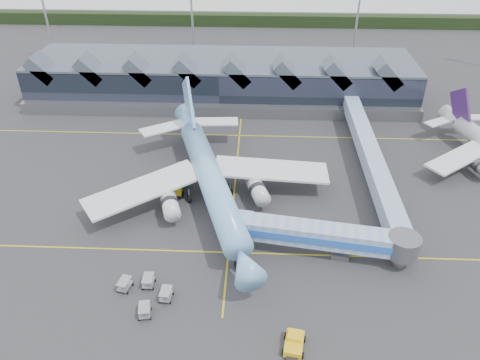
{
  "coord_description": "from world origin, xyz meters",
  "views": [
    {
      "loc": [
        3.93,
        -58.81,
        46.85
      ],
      "look_at": [
        1.18,
        3.68,
        5.0
      ],
      "focal_mm": 35.0,
      "sensor_mm": 36.0,
      "label": 1
    }
  ],
  "objects_px": {
    "fuel_truck": "(178,179)",
    "jet_bridge": "(334,238)",
    "pushback_tug": "(294,343)",
    "main_airliner": "(209,175)"
  },
  "relations": [
    {
      "from": "main_airliner",
      "to": "jet_bridge",
      "type": "bearing_deg",
      "value": -53.41
    },
    {
      "from": "jet_bridge",
      "to": "pushback_tug",
      "type": "bearing_deg",
      "value": -102.65
    },
    {
      "from": "fuel_truck",
      "to": "jet_bridge",
      "type": "bearing_deg",
      "value": -35.17
    },
    {
      "from": "main_airliner",
      "to": "fuel_truck",
      "type": "relative_size",
      "value": 5.48
    },
    {
      "from": "main_airliner",
      "to": "jet_bridge",
      "type": "xyz_separation_m",
      "value": [
        19.02,
        -13.62,
        -1.17
      ]
    },
    {
      "from": "main_airliner",
      "to": "fuel_truck",
      "type": "xyz_separation_m",
      "value": [
        -5.89,
        3.05,
        -2.95
      ]
    },
    {
      "from": "pushback_tug",
      "to": "main_airliner",
      "type": "bearing_deg",
      "value": 123.17
    },
    {
      "from": "main_airliner",
      "to": "fuel_truck",
      "type": "bearing_deg",
      "value": 134.82
    },
    {
      "from": "jet_bridge",
      "to": "pushback_tug",
      "type": "distance_m",
      "value": 17.3
    },
    {
      "from": "fuel_truck",
      "to": "pushback_tug",
      "type": "bearing_deg",
      "value": -61.6
    }
  ]
}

